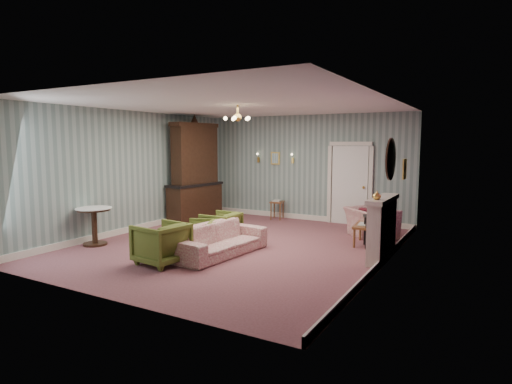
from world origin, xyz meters
The scene contains 27 objects.
floor centered at (0.00, 0.00, 0.00)m, with size 7.00×7.00×0.00m, color #854D54.
ceiling centered at (0.00, 0.00, 2.90)m, with size 7.00×7.00×0.00m, color white.
wall_back centered at (0.00, 3.50, 1.45)m, with size 6.00×6.00×0.00m, color slate.
wall_front centered at (0.00, -3.50, 1.45)m, with size 6.00×6.00×0.00m, color slate.
wall_left centered at (-3.00, 0.00, 1.45)m, with size 7.00×7.00×0.00m, color slate.
wall_right centered at (3.00, 0.00, 1.45)m, with size 7.00×7.00×0.00m, color slate.
wall_right_floral centered at (2.98, 0.00, 1.45)m, with size 7.00×7.00×0.00m, color #AA5578.
door centered at (1.30, 3.46, 1.08)m, with size 1.12×0.12×2.16m, color white, non-canonical shape.
olive_chair_a centered at (-0.46, -1.83, 0.41)m, with size 0.79×0.74×0.82m, color #556122.
olive_chair_b centered at (-0.46, -0.70, 0.34)m, with size 0.65×0.61×0.67m, color #556122.
olive_chair_c centered at (-0.48, 0.06, 0.36)m, with size 0.71×0.66×0.73m, color #556122.
sofa_chintz centered at (0.09, -0.80, 0.41)m, with size 2.07×0.61×0.81m, color #963C4C.
wingback_chair centered at (2.22, 2.15, 0.45)m, with size 1.03×0.67×0.90m, color #963C4C.
dresser centered at (-2.54, 1.84, 1.42)m, with size 0.59×1.70×2.84m, color black, non-canonical shape.
fireplace centered at (2.86, 0.40, 0.58)m, with size 0.30×1.40×1.16m, color beige, non-canonical shape.
mantel_vase centered at (2.84, 0.00, 1.23)m, with size 0.15×0.15×0.15m, color gold.
oval_mirror centered at (2.96, 0.40, 1.85)m, with size 0.04×0.76×0.84m, color white, non-canonical shape.
framed_print centered at (2.97, 1.75, 1.60)m, with size 0.04×0.34×0.42m, color gold, non-canonical shape.
coffee_table centered at (2.32, 1.40, 0.22)m, with size 0.48×0.86×0.44m, color brown, non-canonical shape.
side_table_black centered at (2.52, 1.23, 0.33)m, with size 0.44×0.44×0.66m, color black, non-canonical shape.
pedestal_table centered at (-2.65, -1.45, 0.40)m, with size 0.73×0.73×0.80m, color black, non-canonical shape.
nesting_table centered at (-0.67, 3.15, 0.28)m, with size 0.33×0.43×0.56m, color brown, non-canonical shape.
gilt_mirror_back centered at (-0.90, 3.46, 1.70)m, with size 0.28×0.06×0.36m, color gold, non-canonical shape.
sconce_left centered at (-1.45, 3.44, 1.70)m, with size 0.16×0.12×0.30m, color gold, non-canonical shape.
sconce_right centered at (-0.35, 3.44, 1.70)m, with size 0.16×0.12×0.30m, color gold, non-canonical shape.
chandelier centered at (0.00, 0.00, 2.63)m, with size 0.56×0.56×0.36m, color gold, non-canonical shape.
burgundy_cushion centered at (2.17, 2.00, 0.48)m, with size 0.38×0.10×0.38m, color maroon.
Camera 1 is at (4.60, -7.38, 2.14)m, focal length 29.73 mm.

